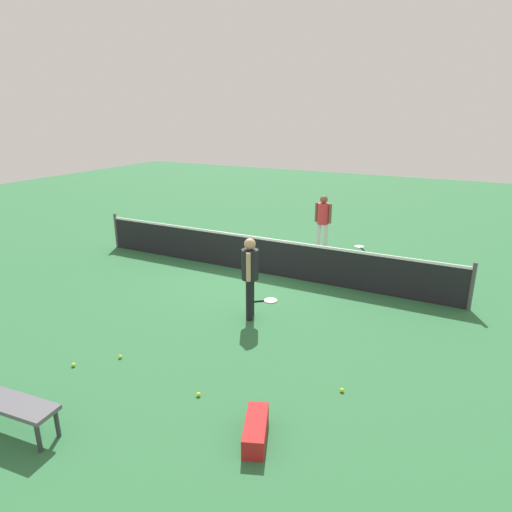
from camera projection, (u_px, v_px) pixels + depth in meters
ground_plane at (261, 273)px, 11.76m from camera, size 40.00×40.00×0.00m
court_net at (261, 255)px, 11.60m from camera, size 10.09×0.09×1.07m
player_near_side at (250, 272)px, 8.91m from camera, size 0.44×0.52×1.70m
player_far_side at (323, 219)px, 13.26m from camera, size 0.52×0.35×1.70m
tennis_racket_near_player at (269, 300)px, 10.01m from camera, size 0.56×0.50×0.03m
tennis_racket_far_player at (360, 247)px, 13.93m from camera, size 0.48×0.57×0.03m
tennis_ball_near_player at (120, 357)px, 7.69m from camera, size 0.07×0.07×0.07m
tennis_ball_by_net at (74, 365)px, 7.45m from camera, size 0.07×0.07×0.07m
tennis_ball_midcourt at (198, 394)px, 6.67m from camera, size 0.07×0.07×0.07m
tennis_ball_baseline at (342, 390)px, 6.77m from camera, size 0.07×0.07×0.07m
courtside_bench at (7, 404)px, 5.85m from camera, size 1.53×0.54×0.48m
equipment_bag at (256, 428)px, 5.81m from camera, size 0.55×0.85×0.28m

